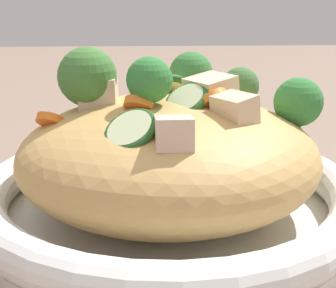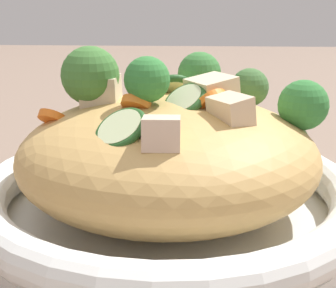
% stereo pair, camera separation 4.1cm
% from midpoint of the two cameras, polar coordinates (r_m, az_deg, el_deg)
% --- Properties ---
extents(ground_plane, '(3.00, 3.00, 0.00)m').
position_cam_midpoint_polar(ground_plane, '(0.44, -2.72, -9.21)').
color(ground_plane, '#7F6959').
extents(serving_bowl, '(0.32, 0.32, 0.05)m').
position_cam_midpoint_polar(serving_bowl, '(0.43, -2.77, -6.29)').
color(serving_bowl, white).
rests_on(serving_bowl, ground_plane).
extents(noodle_heap, '(0.25, 0.25, 0.10)m').
position_cam_midpoint_polar(noodle_heap, '(0.41, -2.83, -1.27)').
color(noodle_heap, tan).
rests_on(noodle_heap, serving_bowl).
extents(broccoli_florets, '(0.23, 0.15, 0.08)m').
position_cam_midpoint_polar(broccoli_florets, '(0.43, -1.12, 6.80)').
color(broccoli_florets, '#9CB572').
rests_on(broccoli_florets, serving_bowl).
extents(carrot_coins, '(0.16, 0.04, 0.04)m').
position_cam_midpoint_polar(carrot_coins, '(0.39, -5.75, 4.01)').
color(carrot_coins, orange).
rests_on(carrot_coins, serving_bowl).
extents(zucchini_slices, '(0.09, 0.16, 0.04)m').
position_cam_midpoint_polar(zucchini_slices, '(0.41, -4.15, 5.03)').
color(zucchini_slices, beige).
rests_on(zucchini_slices, serving_bowl).
extents(chicken_chunks, '(0.14, 0.12, 0.04)m').
position_cam_midpoint_polar(chicken_chunks, '(0.39, -2.71, 4.77)').
color(chicken_chunks, beige).
rests_on(chicken_chunks, serving_bowl).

